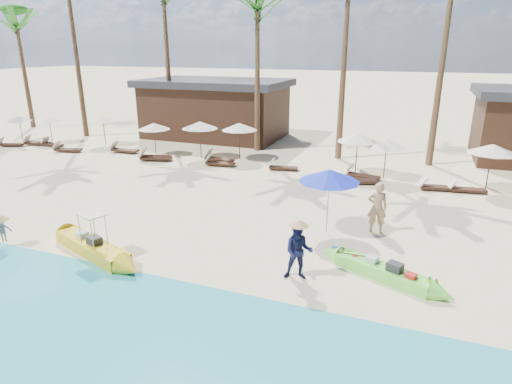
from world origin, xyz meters
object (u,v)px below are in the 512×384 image
at_px(tourist, 377,207).
at_px(green_canoe, 382,271).
at_px(blue_umbrella, 329,176).
at_px(yellow_canoe, 92,247).

bearing_deg(tourist, green_canoe, 89.30).
bearing_deg(blue_umbrella, yellow_canoe, -146.30).
distance_m(green_canoe, blue_umbrella, 4.11).
relative_size(yellow_canoe, tourist, 2.83).
bearing_deg(blue_umbrella, green_canoe, -50.76).
height_order(green_canoe, blue_umbrella, blue_umbrella).
height_order(green_canoe, tourist, tourist).
bearing_deg(yellow_canoe, tourist, 51.13).
distance_m(green_canoe, tourist, 3.51).
relative_size(green_canoe, yellow_canoe, 0.83).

